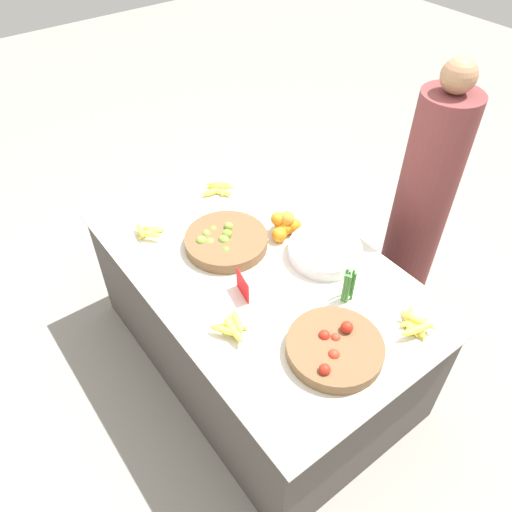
{
  "coord_description": "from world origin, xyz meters",
  "views": [
    {
      "loc": [
        1.37,
        -1.03,
        2.44
      ],
      "look_at": [
        0.0,
        0.0,
        0.81
      ],
      "focal_mm": 35.0,
      "sensor_mm": 36.0,
      "label": 1
    }
  ],
  "objects_px": {
    "lime_bowl": "(226,241)",
    "metal_bowl": "(325,251)",
    "tomato_basket": "(335,348)",
    "price_sign": "(243,286)",
    "vendor_person": "(419,216)"
  },
  "relations": [
    {
      "from": "metal_bowl",
      "to": "price_sign",
      "type": "distance_m",
      "value": 0.47
    },
    {
      "from": "lime_bowl",
      "to": "tomato_basket",
      "type": "height_order",
      "value": "tomato_basket"
    },
    {
      "from": "lime_bowl",
      "to": "metal_bowl",
      "type": "bearing_deg",
      "value": 44.17
    },
    {
      "from": "lime_bowl",
      "to": "price_sign",
      "type": "xyz_separation_m",
      "value": [
        0.32,
        -0.12,
        0.03
      ]
    },
    {
      "from": "lime_bowl",
      "to": "vendor_person",
      "type": "xyz_separation_m",
      "value": [
        0.42,
        0.97,
        -0.04
      ]
    },
    {
      "from": "metal_bowl",
      "to": "tomato_basket",
      "type": "bearing_deg",
      "value": -38.56
    },
    {
      "from": "metal_bowl",
      "to": "vendor_person",
      "type": "relative_size",
      "value": 0.22
    },
    {
      "from": "tomato_basket",
      "to": "price_sign",
      "type": "distance_m",
      "value": 0.49
    },
    {
      "from": "metal_bowl",
      "to": "price_sign",
      "type": "bearing_deg",
      "value": -94.19
    },
    {
      "from": "lime_bowl",
      "to": "vendor_person",
      "type": "bearing_deg",
      "value": 66.62
    },
    {
      "from": "price_sign",
      "to": "vendor_person",
      "type": "xyz_separation_m",
      "value": [
        0.1,
        1.09,
        -0.07
      ]
    },
    {
      "from": "tomato_basket",
      "to": "vendor_person",
      "type": "distance_m",
      "value": 1.05
    },
    {
      "from": "vendor_person",
      "to": "price_sign",
      "type": "bearing_deg",
      "value": -95.29
    },
    {
      "from": "metal_bowl",
      "to": "lime_bowl",
      "type": "bearing_deg",
      "value": -135.83
    },
    {
      "from": "metal_bowl",
      "to": "price_sign",
      "type": "xyz_separation_m",
      "value": [
        -0.03,
        -0.47,
        0.02
      ]
    }
  ]
}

